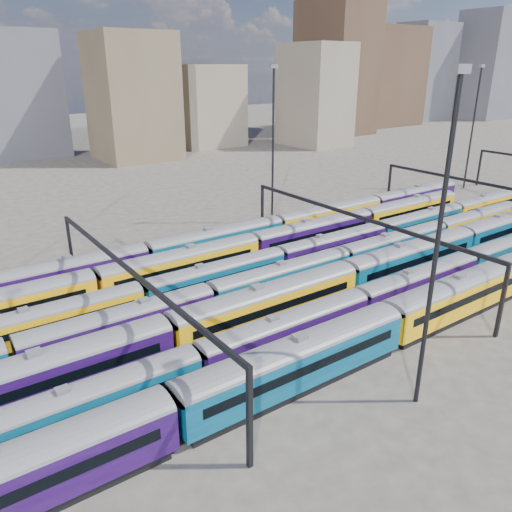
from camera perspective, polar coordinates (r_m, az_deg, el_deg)
ground at (r=60.29m, az=4.17°, el=-4.10°), size 500.00×500.00×0.00m
rake_0 at (r=49.25m, az=14.96°, el=-7.09°), size 135.67×3.31×5.58m
rake_1 at (r=53.21m, az=11.74°, el=-5.15°), size 114.68×2.80×4.70m
rake_2 at (r=51.40m, az=1.43°, el=-5.11°), size 157.10×3.28×5.54m
rake_3 at (r=53.35m, az=-5.29°, el=-4.63°), size 117.02×2.86×4.80m
rake_4 at (r=59.09m, az=-4.52°, el=-2.09°), size 131.01×2.74×4.60m
rake_5 at (r=58.58m, az=-17.87°, el=-2.92°), size 128.89×3.14×5.30m
rake_6 at (r=69.94m, az=-4.42°, el=1.94°), size 105.71×3.10×5.22m
gantry_1 at (r=48.32m, az=-14.35°, el=-2.51°), size 0.35×40.35×8.03m
gantry_2 at (r=64.29m, az=11.27°, el=3.65°), size 0.35×40.35×8.03m
gantry_3 at (r=87.93m, az=25.10°, el=6.73°), size 0.35×40.35×8.03m
mast_2 at (r=37.81m, az=20.09°, el=1.88°), size 1.40×0.50×25.60m
mast_3 at (r=83.54m, az=1.95°, el=13.06°), size 1.40×0.50×25.60m
mast_5 at (r=118.17m, az=23.58°, el=13.73°), size 1.40×0.50×25.60m
skyline at (r=203.34m, az=8.68°, el=19.49°), size 399.22×60.48×50.03m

